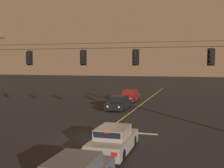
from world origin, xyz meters
TOP-DOWN VIEW (x-y plane):
  - ground_plane at (0.00, 0.00)m, footprint 180.00×180.00m
  - lane_centre_stripe at (0.00, 8.52)m, footprint 0.14×60.00m
  - stop_bar_paint at (1.90, 1.92)m, footprint 3.40×0.36m
  - signal_span_assembly at (0.00, 2.52)m, footprint 20.47×0.32m
  - traffic_light_leftmost at (-6.30, 2.50)m, footprint 0.48×0.41m
  - traffic_light_left_inner at (-1.91, 2.50)m, footprint 0.48×0.41m
  - traffic_light_centre at (1.94, 2.50)m, footprint 0.48×0.41m
  - traffic_light_right_inner at (6.86, 2.50)m, footprint 0.48×0.41m
  - car_waiting_near_lane at (1.85, -2.66)m, footprint 1.80×4.33m
  - car_oncoming_lead at (-1.56, 11.52)m, footprint 1.80×4.42m
  - car_oncoming_trailing at (-1.87, 18.03)m, footprint 1.80×4.42m

SIDE VIEW (x-z plane):
  - ground_plane at x=0.00m, z-range 0.00..0.00m
  - lane_centre_stripe at x=0.00m, z-range 0.00..0.01m
  - stop_bar_paint at x=1.90m, z-range 0.00..0.01m
  - car_oncoming_lead at x=-1.56m, z-range -0.05..1.34m
  - car_oncoming_trailing at x=-1.87m, z-range -0.05..1.34m
  - car_waiting_near_lane at x=1.85m, z-range -0.05..1.34m
  - signal_span_assembly at x=0.00m, z-range 0.15..7.31m
  - traffic_light_leftmost at x=-6.30m, z-range 4.49..5.71m
  - traffic_light_left_inner at x=-1.91m, z-range 4.49..5.71m
  - traffic_light_centre at x=1.94m, z-range 4.49..5.71m
  - traffic_light_right_inner at x=6.86m, z-range 4.49..5.71m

